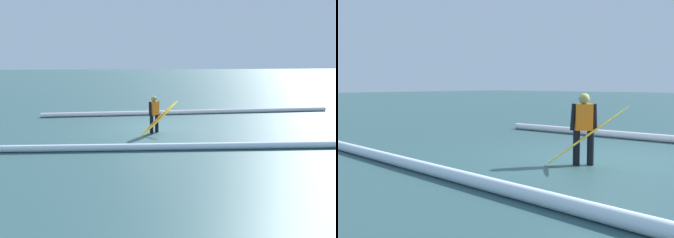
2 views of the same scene
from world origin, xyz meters
TOP-DOWN VIEW (x-y plane):
  - ground_plane at (0.00, 0.00)m, footprint 150.50×150.50m
  - surfer at (0.05, 0.94)m, footprint 0.42×0.41m
  - surfboard at (-0.16, 1.19)m, footprint 1.62×0.96m
  - wave_crest_foreground at (-2.18, -3.47)m, footprint 15.09×0.77m
  - wave_crest_midground at (0.25, 3.64)m, footprint 24.18×1.48m

SIDE VIEW (x-z plane):
  - ground_plane at x=0.00m, z-range 0.00..0.00m
  - wave_crest_foreground at x=-2.18m, z-range 0.00..0.22m
  - wave_crest_midground at x=0.25m, z-range 0.00..0.22m
  - surfboard at x=-0.16m, z-range -0.01..1.26m
  - surfer at x=0.05m, z-range 0.09..1.54m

